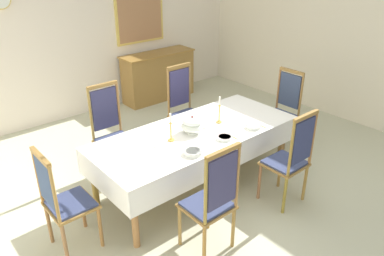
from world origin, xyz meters
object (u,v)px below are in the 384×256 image
sideboard (158,76)px  framed_painting (139,7)px  chair_head_east (282,109)px  bowl_near_right (253,126)px  spoon_primary (230,135)px  chair_north_a (112,131)px  soup_tureen (192,125)px  candlestick_west (171,130)px  chair_south_b (290,158)px  chair_head_west (63,200)px  dining_table (196,137)px  chair_south_a (212,200)px  chair_north_b (185,107)px  spoon_secondary (258,124)px  bowl_far_left (193,152)px  candlestick_east (219,112)px  bowl_near_left (225,138)px

sideboard → framed_painting: bearing=-55.3°
chair_head_east → bowl_near_right: (-1.08, -0.37, 0.19)m
spoon_primary → sideboard: (1.19, 3.08, -0.31)m
chair_north_a → chair_head_east: (2.26, -0.93, -0.02)m
soup_tureen → candlestick_west: candlestick_west is taller
chair_south_b → chair_head_west: bearing=157.5°
framed_painting → dining_table: bearing=-112.5°
chair_head_west → spoon_primary: (1.87, -0.33, 0.19)m
chair_head_east → spoon_primary: chair_head_east is taller
dining_table → framed_painting: (1.24, 3.00, 1.04)m
chair_south_a → sideboard: (2.03, 3.67, -0.14)m
spoon_primary → bowl_near_right: bearing=0.1°
candlestick_west → chair_north_b: bearing=44.2°
candlestick_west → spoon_secondary: candlestick_west is taller
chair_north_a → bowl_near_right: (1.18, -1.30, 0.18)m
candlestick_west → spoon_secondary: (1.06, -0.35, -0.13)m
chair_south_a → chair_south_b: size_ratio=1.02×
bowl_far_left → bowl_near_right: bearing=0.7°
dining_table → bowl_far_left: 0.55m
chair_south_b → framed_painting: bearing=80.4°
chair_head_west → soup_tureen: bearing=90.0°
chair_north_a → bowl_near_right: 1.76m
chair_south_a → chair_south_b: chair_south_a is taller
spoon_primary → spoon_secondary: size_ratio=1.00×
candlestick_east → bowl_near_right: candlestick_east is taller
chair_north_a → bowl_near_right: chair_north_a is taller
bowl_far_left → spoon_secondary: (1.07, 0.04, -0.02)m
candlestick_east → chair_south_a: bearing=-136.6°
dining_table → sideboard: size_ratio=1.73×
dining_table → soup_tureen: 0.19m
chair_south_b → soup_tureen: bearing=124.9°
chair_head_west → bowl_near_left: 1.81m
chair_south_a → chair_north_b: bearing=57.2°
chair_head_west → chair_north_a: bearing=131.7°
chair_south_a → chair_north_a: (0.00, 1.85, 0.01)m
candlestick_west → bowl_near_left: 0.61m
bowl_far_left → sideboard: (1.80, 3.13, -0.33)m
dining_table → chair_south_b: bearing=-57.7°
spoon_primary → sideboard: size_ratio=0.12×
chair_north_b → bowl_near_left: bearing=69.7°
bowl_near_right → spoon_primary: 0.35m
chair_head_west → spoon_primary: 1.91m
chair_south_a → chair_north_a: bearing=90.0°
candlestick_east → framed_painting: 3.23m
chair_head_east → candlestick_west: (-2.02, 0.00, 0.30)m
chair_head_west → soup_tureen: (1.59, 0.00, 0.29)m
chair_head_east → spoon_secondary: size_ratio=6.46×
chair_north_b → candlestick_east: chair_north_b is taller
chair_north_b → soup_tureen: bearing=55.2°
chair_south_a → chair_north_a: 1.85m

